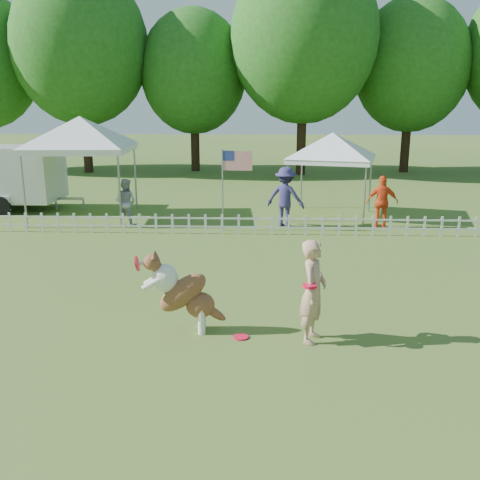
{
  "coord_description": "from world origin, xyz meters",
  "views": [
    {
      "loc": [
        0.99,
        -8.6,
        3.82
      ],
      "look_at": [
        0.52,
        2.0,
        1.1
      ],
      "focal_mm": 40.0,
      "sensor_mm": 36.0,
      "label": 1
    }
  ],
  "objects_px": {
    "flag_pole": "(223,190)",
    "spectator_c": "(382,202)",
    "dog": "(184,293)",
    "frisbee_on_turf": "(241,337)",
    "canopy_tent_right": "(331,176)",
    "canopy_tent_left": "(83,169)",
    "spectator_a": "(126,202)",
    "handler": "(313,291)",
    "spectator_b": "(286,197)"
  },
  "relations": [
    {
      "from": "dog",
      "to": "spectator_c",
      "type": "xyz_separation_m",
      "value": [
        5.04,
        8.13,
        0.12
      ]
    },
    {
      "from": "handler",
      "to": "canopy_tent_left",
      "type": "distance_m",
      "value": 11.79
    },
    {
      "from": "canopy_tent_right",
      "to": "spectator_a",
      "type": "height_order",
      "value": "canopy_tent_right"
    },
    {
      "from": "flag_pole",
      "to": "dog",
      "type": "bearing_deg",
      "value": -86.54
    },
    {
      "from": "handler",
      "to": "spectator_b",
      "type": "bearing_deg",
      "value": 19.75
    },
    {
      "from": "dog",
      "to": "spectator_a",
      "type": "distance_m",
      "value": 8.7
    },
    {
      "from": "spectator_a",
      "to": "spectator_b",
      "type": "height_order",
      "value": "spectator_b"
    },
    {
      "from": "frisbee_on_turf",
      "to": "flag_pole",
      "type": "distance_m",
      "value": 7.94
    },
    {
      "from": "dog",
      "to": "spectator_b",
      "type": "relative_size",
      "value": 0.74
    },
    {
      "from": "canopy_tent_left",
      "to": "spectator_a",
      "type": "xyz_separation_m",
      "value": [
        1.69,
        -1.11,
        -0.92
      ]
    },
    {
      "from": "spectator_c",
      "to": "canopy_tent_left",
      "type": "bearing_deg",
      "value": -1.45
    },
    {
      "from": "dog",
      "to": "canopy_tent_left",
      "type": "distance_m",
      "value": 10.44
    },
    {
      "from": "spectator_a",
      "to": "spectator_c",
      "type": "height_order",
      "value": "spectator_c"
    },
    {
      "from": "canopy_tent_right",
      "to": "frisbee_on_turf",
      "type": "bearing_deg",
      "value": -90.17
    },
    {
      "from": "canopy_tent_right",
      "to": "spectator_c",
      "type": "bearing_deg",
      "value": -36.53
    },
    {
      "from": "handler",
      "to": "spectator_c",
      "type": "height_order",
      "value": "handler"
    },
    {
      "from": "canopy_tent_left",
      "to": "spectator_a",
      "type": "bearing_deg",
      "value": -37.2
    },
    {
      "from": "spectator_c",
      "to": "canopy_tent_right",
      "type": "bearing_deg",
      "value": -46.0
    },
    {
      "from": "canopy_tent_right",
      "to": "spectator_a",
      "type": "relative_size",
      "value": 1.86
    },
    {
      "from": "frisbee_on_turf",
      "to": "spectator_c",
      "type": "distance_m",
      "value": 9.33
    },
    {
      "from": "canopy_tent_left",
      "to": "spectator_b",
      "type": "height_order",
      "value": "canopy_tent_left"
    },
    {
      "from": "flag_pole",
      "to": "spectator_c",
      "type": "distance_m",
      "value": 5.01
    },
    {
      "from": "spectator_b",
      "to": "spectator_c",
      "type": "bearing_deg",
      "value": -162.88
    },
    {
      "from": "canopy_tent_right",
      "to": "handler",
      "type": "bearing_deg",
      "value": -83.72
    },
    {
      "from": "canopy_tent_right",
      "to": "flag_pole",
      "type": "height_order",
      "value": "canopy_tent_right"
    },
    {
      "from": "handler",
      "to": "spectator_c",
      "type": "xyz_separation_m",
      "value": [
        2.88,
        8.4,
        -0.03
      ]
    },
    {
      "from": "dog",
      "to": "canopy_tent_left",
      "type": "xyz_separation_m",
      "value": [
        -4.76,
        9.25,
        0.97
      ]
    },
    {
      "from": "spectator_c",
      "to": "dog",
      "type": "bearing_deg",
      "value": 63.28
    },
    {
      "from": "dog",
      "to": "spectator_b",
      "type": "xyz_separation_m",
      "value": [
        2.03,
        8.26,
        0.24
      ]
    },
    {
      "from": "handler",
      "to": "canopy_tent_right",
      "type": "distance_m",
      "value": 10.26
    },
    {
      "from": "canopy_tent_left",
      "to": "spectator_b",
      "type": "bearing_deg",
      "value": -12.21
    },
    {
      "from": "frisbee_on_turf",
      "to": "canopy_tent_left",
      "type": "relative_size",
      "value": 0.08
    },
    {
      "from": "handler",
      "to": "spectator_c",
      "type": "distance_m",
      "value": 8.88
    },
    {
      "from": "frisbee_on_turf",
      "to": "canopy_tent_left",
      "type": "bearing_deg",
      "value": 121.18
    },
    {
      "from": "frisbee_on_turf",
      "to": "spectator_b",
      "type": "xyz_separation_m",
      "value": [
        1.05,
        8.49,
        0.93
      ]
    },
    {
      "from": "spectator_a",
      "to": "canopy_tent_right",
      "type": "bearing_deg",
      "value": -149.76
    },
    {
      "from": "spectator_b",
      "to": "spectator_c",
      "type": "height_order",
      "value": "spectator_b"
    },
    {
      "from": "handler",
      "to": "canopy_tent_right",
      "type": "xyz_separation_m",
      "value": [
        1.47,
        10.14,
        0.54
      ]
    },
    {
      "from": "flag_pole",
      "to": "spectator_a",
      "type": "distance_m",
      "value": 3.24
    },
    {
      "from": "flag_pole",
      "to": "spectator_c",
      "type": "xyz_separation_m",
      "value": [
        4.95,
        0.56,
        -0.42
      ]
    },
    {
      "from": "spectator_c",
      "to": "spectator_a",
      "type": "bearing_deg",
      "value": 4.99
    },
    {
      "from": "handler",
      "to": "canopy_tent_left",
      "type": "relative_size",
      "value": 0.51
    },
    {
      "from": "canopy_tent_left",
      "to": "spectator_b",
      "type": "distance_m",
      "value": 6.9
    },
    {
      "from": "dog",
      "to": "frisbee_on_turf",
      "type": "relative_size",
      "value": 5.36
    },
    {
      "from": "spectator_a",
      "to": "frisbee_on_turf",
      "type": "bearing_deg",
      "value": 131.56
    },
    {
      "from": "dog",
      "to": "flag_pole",
      "type": "xyz_separation_m",
      "value": [
        0.08,
        7.56,
        0.55
      ]
    },
    {
      "from": "handler",
      "to": "frisbee_on_turf",
      "type": "distance_m",
      "value": 1.45
    },
    {
      "from": "flag_pole",
      "to": "spectator_c",
      "type": "relative_size",
      "value": 1.51
    },
    {
      "from": "dog",
      "to": "spectator_b",
      "type": "height_order",
      "value": "spectator_b"
    },
    {
      "from": "handler",
      "to": "dog",
      "type": "relative_size",
      "value": 1.22
    }
  ]
}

